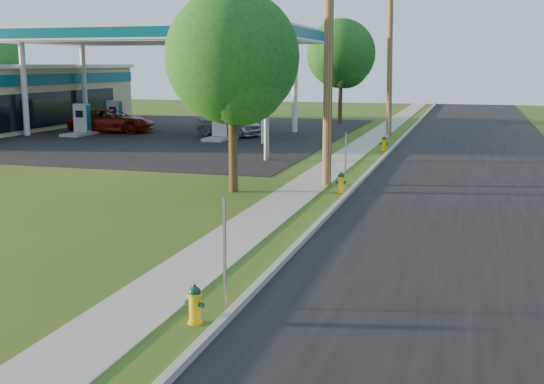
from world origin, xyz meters
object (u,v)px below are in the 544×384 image
object	(u,v)px
utility_pole_far	(390,55)
car_silver	(229,124)
fuel_pump_nw	(82,123)
price_pylon	(266,37)
hydrant_near	(195,304)
car_red	(112,121)
fuel_pump_sw	(115,118)
hydrant_far	(384,144)
tree_verge	(234,62)
fuel_pump_se	(243,121)
hydrant_mid	(341,183)
tree_lot	(342,56)
utility_pole_mid	(329,44)
fuel_pump_ne	(221,127)

from	to	relation	value
utility_pole_far	car_silver	xyz separation A→B (m)	(-9.06, -3.13, -4.06)
utility_pole_far	fuel_pump_nw	xyz separation A→B (m)	(-17.90, -5.00, -4.08)
utility_pole_far	price_pylon	distance (m)	13.11
utility_pole_far	hydrant_near	world-z (taller)	utility_pole_far
car_red	fuel_pump_sw	bearing A→B (deg)	12.87
hydrant_far	tree_verge	bearing A→B (deg)	-105.47
fuel_pump_nw	tree_verge	distance (m)	21.83
tree_verge	fuel_pump_sw	bearing A→B (deg)	128.39
utility_pole_far	fuel_pump_se	size ratio (longest dim) A/B	2.97
price_pylon	hydrant_mid	bearing A→B (deg)	-55.65
hydrant_mid	tree_lot	bearing A→B (deg)	100.61
hydrant_far	car_silver	size ratio (longest dim) A/B	0.18
fuel_pump_se	hydrant_near	world-z (taller)	fuel_pump_se
utility_pole_mid	hydrant_far	xyz separation A→B (m)	(0.76, 10.19, -4.58)
utility_pole_mid	hydrant_far	distance (m)	11.19
fuel_pump_sw	car_red	bearing A→B (deg)	-65.44
fuel_pump_ne	fuel_pump_sw	bearing A→B (deg)	156.04
utility_pole_far	hydrant_mid	world-z (taller)	utility_pole_far
fuel_pump_se	tree_lot	bearing A→B (deg)	60.88
utility_pole_far	price_pylon	xyz separation A→B (m)	(-3.90, -12.50, 0.63)
fuel_pump_ne	tree_lot	size ratio (longest dim) A/B	0.43
fuel_pump_nw	fuel_pump_sw	bearing A→B (deg)	90.00
utility_pole_far	utility_pole_mid	bearing A→B (deg)	-90.00
fuel_pump_sw	tree_lot	world-z (taller)	tree_lot
fuel_pump_nw	fuel_pump_sw	distance (m)	4.00
car_red	car_silver	size ratio (longest dim) A/B	1.22
utility_pole_mid	fuel_pump_ne	distance (m)	16.31
tree_verge	car_silver	bearing A→B (deg)	110.50
utility_pole_far	fuel_pump_se	bearing A→B (deg)	-173.59
price_pylon	fuel_pump_sw	bearing A→B (deg)	140.60
fuel_pump_nw	price_pylon	distance (m)	16.57
fuel_pump_ne	fuel_pump_sw	distance (m)	9.85
fuel_pump_se	tree_verge	world-z (taller)	tree_verge
fuel_pump_nw	hydrant_far	xyz separation A→B (m)	(18.66, -2.81, -0.35)
price_pylon	hydrant_near	size ratio (longest dim) A/B	10.09
fuel_pump_sw	car_silver	xyz separation A→B (m)	(8.84, -2.13, 0.02)
utility_pole_far	car_silver	distance (m)	10.41
utility_pole_mid	hydrant_mid	size ratio (longest dim) A/B	13.92
tree_verge	hydrant_mid	xyz separation A→B (m)	(3.43, 0.90, -3.97)
fuel_pump_ne	utility_pole_far	bearing A→B (deg)	29.33
fuel_pump_ne	price_pylon	xyz separation A→B (m)	(5.00, -7.50, 4.71)
fuel_pump_nw	fuel_pump_se	world-z (taller)	same
fuel_pump_sw	hydrant_mid	world-z (taller)	fuel_pump_sw
hydrant_near	car_silver	bearing A→B (deg)	108.76
utility_pole_mid	hydrant_near	world-z (taller)	utility_pole_mid
fuel_pump_ne	car_red	world-z (taller)	fuel_pump_ne
fuel_pump_nw	fuel_pump_ne	distance (m)	9.00
price_pylon	car_red	size ratio (longest dim) A/B	1.28
utility_pole_mid	tree_verge	size ratio (longest dim) A/B	1.46
fuel_pump_sw	utility_pole_far	bearing A→B (deg)	3.20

